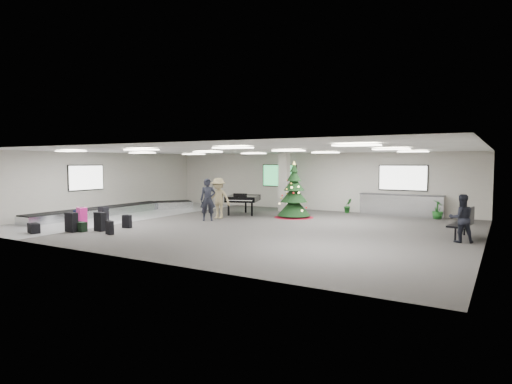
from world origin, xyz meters
The scene contains 21 objects.
ground centered at (0.00, 0.00, 0.00)m, with size 18.00×18.00×0.00m, color #3D3A38.
room_envelope centered at (-0.38, 0.67, 2.33)m, with size 18.02×14.02×3.21m.
baggage_carousel centered at (-7.84, -0.08, 0.21)m, with size 2.28×9.71×0.43m.
service_counter centered at (5.00, 6.65, 0.55)m, with size 4.05×0.65×1.08m.
suitcase_0 centered at (-4.89, -4.88, 0.37)m, with size 0.48×0.27×0.77m.
suitcase_1 centered at (-4.11, -4.18, 0.37)m, with size 0.49×0.28×0.76m.
pink_suitcase centered at (-5.62, -3.85, 0.41)m, with size 0.59×0.45×0.84m.
suitcase_3 centered at (-3.80, -3.10, 0.27)m, with size 0.39×0.26×0.55m.
navy_suitcase centered at (-6.08, -3.61, 0.33)m, with size 0.48×0.38×0.67m.
green_duffel centered at (-4.70, -4.66, 0.19)m, with size 0.57×0.30×0.39m.
suitcase_7 centered at (-3.15, -4.54, 0.25)m, with size 0.39×0.28×0.53m.
suitcase_8 centered at (-5.92, -2.50, 0.35)m, with size 0.52×0.35×0.72m.
black_duffel centered at (-5.86, -5.80, 0.19)m, with size 0.64×0.47×0.40m.
christmas_tree centered at (0.64, 3.39, 0.94)m, with size 1.93×1.93×2.75m.
grand_piano centered at (-2.17, 3.18, 0.80)m, with size 2.09×2.37×1.13m.
bench centered at (8.27, 1.31, 0.60)m, with size 0.79×1.75×1.07m.
traveler_a centered at (-2.26, 0.33, 0.97)m, with size 0.71×0.46×1.94m, color black.
traveler_b centered at (-2.33, 1.26, 0.97)m, with size 1.25×0.72×1.93m, color #95845C.
traveler_bench centered at (8.27, 0.34, 0.81)m, with size 0.79×0.61×1.62m, color black.
potted_plant_left centered at (2.32, 6.50, 0.39)m, with size 0.43×0.34×0.77m, color #164618.
potted_plant_right centered at (6.75, 6.30, 0.44)m, with size 0.49×0.49×0.88m, color #164618.
Camera 1 is at (9.53, -15.35, 2.69)m, focal length 30.00 mm.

